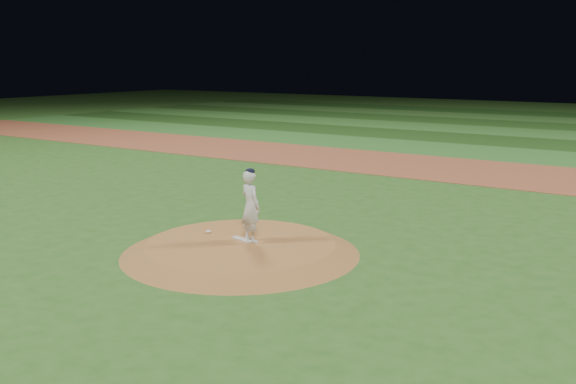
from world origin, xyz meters
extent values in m
plane|color=#2C5C1D|center=(0.00, 0.00, 0.00)|extent=(120.00, 120.00, 0.00)
cube|color=brown|center=(0.00, 14.00, 0.01)|extent=(70.00, 6.00, 0.02)
cube|color=#2F6E28|center=(0.00, 19.50, 0.01)|extent=(70.00, 5.00, 0.02)
cube|color=#1E4516|center=(0.00, 24.50, 0.01)|extent=(70.00, 5.00, 0.02)
cube|color=#336F28|center=(0.00, 29.50, 0.01)|extent=(70.00, 5.00, 0.02)
cube|color=#204A18|center=(0.00, 34.50, 0.01)|extent=(70.00, 5.00, 0.02)
cube|color=#356C27|center=(0.00, 39.50, 0.01)|extent=(70.00, 5.00, 0.02)
cone|color=#A16732|center=(0.00, 0.00, 0.12)|extent=(5.50, 5.50, 0.25)
cube|color=beige|center=(-0.09, 0.18, 0.27)|extent=(0.66, 0.32, 0.03)
ellipsoid|color=white|center=(-1.18, 0.24, 0.29)|extent=(0.13, 0.13, 0.07)
imported|color=silver|center=(0.13, 0.22, 1.09)|extent=(0.71, 0.59, 1.67)
ellipsoid|color=black|center=(0.13, 0.22, 1.90)|extent=(0.22, 0.22, 0.15)
camera|label=1|loc=(8.73, -11.34, 4.40)|focal=40.00mm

